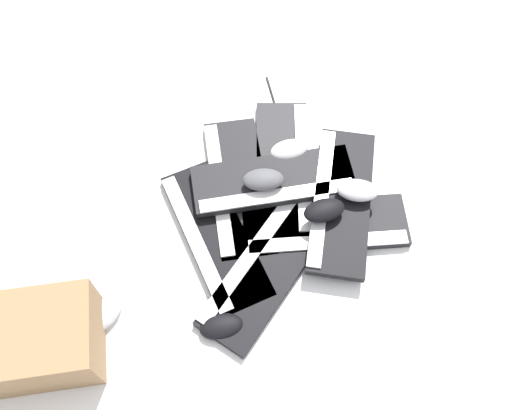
{
  "coord_description": "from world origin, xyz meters",
  "views": [
    {
      "loc": [
        0.25,
        0.69,
        1.39
      ],
      "look_at": [
        -0.04,
        0.03,
        0.03
      ],
      "focal_mm": 40.0,
      "sensor_mm": 36.0,
      "label": 1
    }
  ],
  "objects_px": {
    "keyboard_3": "(284,167)",
    "mouse_4": "(222,327)",
    "cardboard_box": "(35,341)",
    "keyboard_2": "(325,226)",
    "mouse_2": "(324,210)",
    "mouse_3": "(104,313)",
    "keyboard_1": "(266,270)",
    "mouse_0": "(357,190)",
    "keyboard_5": "(341,201)",
    "mouse_1": "(263,180)",
    "mouse_5": "(289,150)",
    "keyboard_6": "(273,181)",
    "keyboard_0": "(215,236)",
    "keyboard_4": "(238,187)"
  },
  "relations": [
    {
      "from": "keyboard_2",
      "to": "keyboard_5",
      "type": "bearing_deg",
      "value": -148.46
    },
    {
      "from": "keyboard_3",
      "to": "mouse_3",
      "type": "relative_size",
      "value": 4.21
    },
    {
      "from": "keyboard_3",
      "to": "mouse_5",
      "type": "distance_m",
      "value": 0.05
    },
    {
      "from": "keyboard_4",
      "to": "mouse_1",
      "type": "height_order",
      "value": "mouse_1"
    },
    {
      "from": "keyboard_4",
      "to": "keyboard_6",
      "type": "xyz_separation_m",
      "value": [
        -0.09,
        0.04,
        0.03
      ]
    },
    {
      "from": "keyboard_4",
      "to": "mouse_5",
      "type": "xyz_separation_m",
      "value": [
        -0.17,
        -0.03,
        0.04
      ]
    },
    {
      "from": "keyboard_4",
      "to": "mouse_3",
      "type": "relative_size",
      "value": 4.22
    },
    {
      "from": "mouse_2",
      "to": "cardboard_box",
      "type": "bearing_deg",
      "value": -170.74
    },
    {
      "from": "mouse_3",
      "to": "mouse_5",
      "type": "bearing_deg",
      "value": 165.27
    },
    {
      "from": "mouse_2",
      "to": "mouse_4",
      "type": "relative_size",
      "value": 1.0
    },
    {
      "from": "mouse_2",
      "to": "keyboard_5",
      "type": "bearing_deg",
      "value": 26.5
    },
    {
      "from": "cardboard_box",
      "to": "keyboard_2",
      "type": "bearing_deg",
      "value": -178.68
    },
    {
      "from": "mouse_1",
      "to": "mouse_5",
      "type": "height_order",
      "value": "mouse_1"
    },
    {
      "from": "keyboard_1",
      "to": "mouse_1",
      "type": "xyz_separation_m",
      "value": [
        -0.09,
        -0.21,
        0.07
      ]
    },
    {
      "from": "keyboard_2",
      "to": "keyboard_3",
      "type": "height_order",
      "value": "same"
    },
    {
      "from": "keyboard_4",
      "to": "keyboard_5",
      "type": "xyz_separation_m",
      "value": [
        -0.23,
        0.17,
        0.03
      ]
    },
    {
      "from": "mouse_1",
      "to": "mouse_3",
      "type": "relative_size",
      "value": 1.0
    },
    {
      "from": "mouse_2",
      "to": "mouse_3",
      "type": "bearing_deg",
      "value": -172.27
    },
    {
      "from": "keyboard_1",
      "to": "mouse_2",
      "type": "bearing_deg",
      "value": -161.23
    },
    {
      "from": "keyboard_0",
      "to": "mouse_4",
      "type": "xyz_separation_m",
      "value": [
        0.08,
        0.24,
        0.01
      ]
    },
    {
      "from": "keyboard_2",
      "to": "keyboard_6",
      "type": "distance_m",
      "value": 0.19
    },
    {
      "from": "keyboard_5",
      "to": "mouse_2",
      "type": "height_order",
      "value": "mouse_2"
    },
    {
      "from": "keyboard_6",
      "to": "mouse_4",
      "type": "distance_m",
      "value": 0.42
    },
    {
      "from": "mouse_5",
      "to": "cardboard_box",
      "type": "relative_size",
      "value": 0.38
    },
    {
      "from": "keyboard_3",
      "to": "mouse_3",
      "type": "bearing_deg",
      "value": 19.4
    },
    {
      "from": "mouse_2",
      "to": "mouse_1",
      "type": "bearing_deg",
      "value": 132.34
    },
    {
      "from": "keyboard_6",
      "to": "mouse_2",
      "type": "relative_size",
      "value": 4.21
    },
    {
      "from": "mouse_0",
      "to": "mouse_1",
      "type": "relative_size",
      "value": 1.0
    },
    {
      "from": "keyboard_5",
      "to": "cardboard_box",
      "type": "relative_size",
      "value": 1.56
    },
    {
      "from": "mouse_2",
      "to": "keyboard_0",
      "type": "bearing_deg",
      "value": 171.15
    },
    {
      "from": "mouse_2",
      "to": "mouse_3",
      "type": "distance_m",
      "value": 0.61
    },
    {
      "from": "mouse_1",
      "to": "keyboard_5",
      "type": "bearing_deg",
      "value": 165.11
    },
    {
      "from": "keyboard_4",
      "to": "mouse_5",
      "type": "bearing_deg",
      "value": -169.19
    },
    {
      "from": "keyboard_0",
      "to": "keyboard_6",
      "type": "distance_m",
      "value": 0.22
    },
    {
      "from": "keyboard_3",
      "to": "mouse_1",
      "type": "relative_size",
      "value": 4.21
    },
    {
      "from": "keyboard_5",
      "to": "cardboard_box",
      "type": "xyz_separation_m",
      "value": [
        0.83,
        0.06,
        0.04
      ]
    },
    {
      "from": "mouse_3",
      "to": "mouse_5",
      "type": "relative_size",
      "value": 1.0
    },
    {
      "from": "keyboard_3",
      "to": "mouse_4",
      "type": "height_order",
      "value": "mouse_4"
    },
    {
      "from": "mouse_1",
      "to": "keyboard_4",
      "type": "bearing_deg",
      "value": -15.04
    },
    {
      "from": "keyboard_2",
      "to": "mouse_2",
      "type": "relative_size",
      "value": 4.23
    },
    {
      "from": "mouse_2",
      "to": "mouse_4",
      "type": "bearing_deg",
      "value": -149.12
    },
    {
      "from": "keyboard_2",
      "to": "mouse_0",
      "type": "relative_size",
      "value": 4.23
    },
    {
      "from": "mouse_1",
      "to": "cardboard_box",
      "type": "bearing_deg",
      "value": 36.26
    },
    {
      "from": "keyboard_0",
      "to": "keyboard_1",
      "type": "relative_size",
      "value": 0.98
    },
    {
      "from": "keyboard_5",
      "to": "mouse_4",
      "type": "height_order",
      "value": "keyboard_5"
    },
    {
      "from": "keyboard_0",
      "to": "mouse_0",
      "type": "height_order",
      "value": "mouse_0"
    },
    {
      "from": "keyboard_0",
      "to": "keyboard_4",
      "type": "xyz_separation_m",
      "value": [
        -0.11,
        -0.11,
        0.0
      ]
    },
    {
      "from": "keyboard_1",
      "to": "mouse_0",
      "type": "relative_size",
      "value": 4.11
    },
    {
      "from": "mouse_0",
      "to": "cardboard_box",
      "type": "distance_m",
      "value": 0.88
    },
    {
      "from": "keyboard_3",
      "to": "cardboard_box",
      "type": "height_order",
      "value": "cardboard_box"
    }
  ]
}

